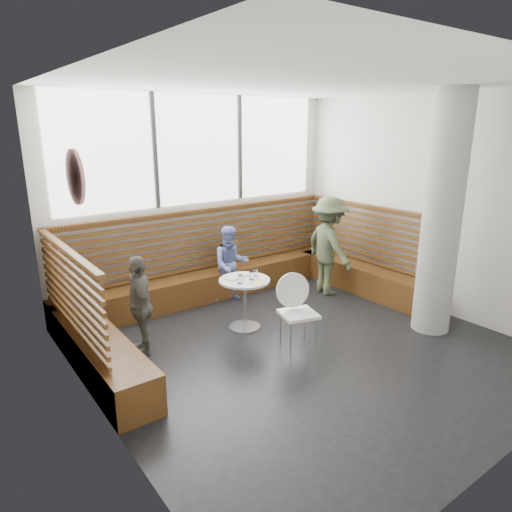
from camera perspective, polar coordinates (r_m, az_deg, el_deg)
room at (r=5.42m, az=6.29°, el=3.76°), size 5.00×5.00×3.20m
booth at (r=7.10m, az=-3.72°, el=-3.20°), size 5.00×2.50×1.44m
concrete_column at (r=6.46m, az=22.25°, el=4.66°), size 0.50×0.50×3.20m
wall_art at (r=4.44m, az=-21.68°, el=9.16°), size 0.03×0.50×0.50m
cafe_table at (r=6.30m, az=-1.45°, el=-4.68°), size 0.70×0.70×0.72m
cafe_chair at (r=5.80m, az=4.87°, el=-6.18°), size 0.45×0.44×0.94m
adult_man at (r=7.63m, az=9.13°, el=1.27°), size 0.80×1.16×1.64m
child_back at (r=7.27m, az=-3.17°, el=-1.02°), size 0.72×0.64×1.22m
child_left at (r=5.77m, az=-14.29°, el=-6.00°), size 0.49×0.79×1.26m
plate_near at (r=6.28m, az=-3.02°, el=-2.72°), size 0.21×0.21×0.01m
plate_far at (r=6.40m, az=-2.02°, el=-2.32°), size 0.22×0.22×0.02m
glass_left at (r=6.07m, az=-1.99°, el=-2.90°), size 0.07×0.07×0.11m
glass_mid at (r=6.21m, az=-0.57°, el=-2.46°), size 0.07×0.07×0.10m
glass_right at (r=6.35m, az=-0.08°, el=-2.04°), size 0.06×0.06×0.10m
menu_card at (r=6.09m, az=0.27°, el=-3.36°), size 0.23×0.18×0.00m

